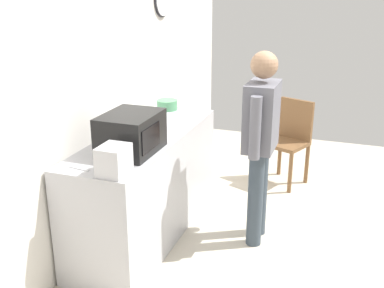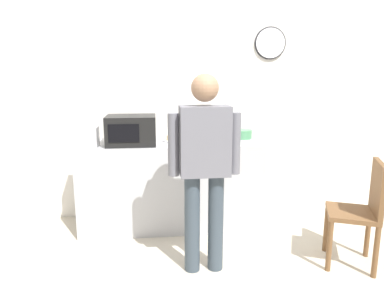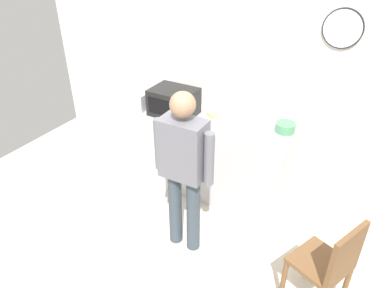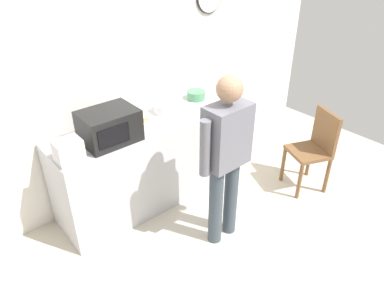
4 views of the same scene
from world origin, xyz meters
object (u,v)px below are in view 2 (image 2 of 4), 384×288
Objects in this scene: sandwich_plate at (173,139)px; salad_bowl at (201,136)px; microwave at (131,130)px; cereal_bowl at (243,134)px; spoon_utensil at (196,144)px; person_standing at (204,160)px; wooden_chair at (362,208)px; toaster at (87,137)px; fork_utensil at (92,142)px.

salad_bowl is at bearing 7.27° from sandwich_plate.
cereal_bowl is at bearing 10.18° from microwave.
person_standing is (-0.03, -0.80, 0.03)m from spoon_utensil.
spoon_utensil is 1.64m from wooden_chair.
sandwich_plate is 0.90m from toaster.
microwave is 2.94× the size of spoon_utensil.
salad_bowl reaches higher than wooden_chair.
spoon_utensil is at bearing -40.27° from sandwich_plate.
wooden_chair is at bearing -2.93° from person_standing.
fork_utensil is at bearing 155.35° from wooden_chair.
sandwich_plate is 0.87m from fork_utensil.
wooden_chair is at bearing -19.13° from toaster.
salad_bowl is (0.75, 0.17, -0.10)m from microwave.
toaster reaches higher than fork_utensil.
sandwich_plate is at bearing 145.74° from wooden_chair.
cereal_bowl is at bearing 61.57° from person_standing.
toaster is at bearing -178.73° from spoon_utensil.
fork_utensil is (-0.87, 0.05, -0.02)m from sandwich_plate.
wooden_chair is (2.00, -0.93, -0.56)m from microwave.
microwave reaches higher than sandwich_plate.
fork_utensil is at bearing 91.32° from toaster.
toaster is at bearing 144.24° from person_standing.
person_standing is at bearing -91.85° from spoon_utensil.
cereal_bowl is at bearing 26.94° from spoon_utensil.
cereal_bowl is (0.79, 0.09, 0.03)m from sandwich_plate.
salad_bowl is at bearing 84.00° from person_standing.
sandwich_plate is at bearing 14.37° from toaster.
microwave is 2.27m from wooden_chair.
spoon_utensil reaches higher than wooden_chair.
microwave is 0.47m from sandwich_plate.
cereal_bowl is 1.22× the size of fork_utensil.
cereal_bowl is 0.22× the size of wooden_chair.
microwave is 0.30× the size of person_standing.
toaster reaches higher than wooden_chair.
fork_utensil is 1.00× the size of spoon_utensil.
person_standing is (1.07, -0.77, -0.07)m from toaster.
fork_utensil is 0.18× the size of wooden_chair.
cereal_bowl is 1.67m from fork_utensil.
spoon_utensil is (0.67, -0.06, -0.15)m from microwave.
sandwich_plate is 1.02m from person_standing.
salad_bowl is at bearing 13.03° from microwave.
spoon_utensil is (-0.56, -0.28, -0.05)m from cereal_bowl.
microwave reaches higher than toaster.
cereal_bowl is (1.23, 0.22, -0.10)m from microwave.
person_standing is 1.43m from wooden_chair.
wooden_chair is (2.44, -1.12, -0.42)m from fork_utensil.
person_standing is (1.08, -1.05, 0.03)m from fork_utensil.
microwave is 0.45m from toaster.
sandwich_plate reaches higher than wooden_chair.
microwave is 1.08m from person_standing.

